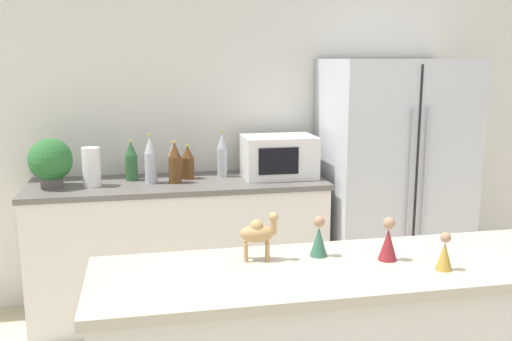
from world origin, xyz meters
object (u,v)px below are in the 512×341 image
wise_man_figurine_blue (388,242)px  wise_man_figurine_purple (319,239)px  back_bottle_4 (222,155)px  microwave (278,156)px  wise_man_figurine_crimson (445,254)px  paper_towel_roll (91,167)px  camel_figurine (258,233)px  back_bottle_2 (175,163)px  refrigerator (392,182)px  potted_plant (51,161)px  back_bottle_3 (151,160)px  back_bottle_1 (131,161)px  back_bottle_0 (188,163)px  back_bottle_5 (173,161)px

wise_man_figurine_blue → wise_man_figurine_purple: wise_man_figurine_blue is taller
back_bottle_4 → wise_man_figurine_blue: size_ratio=2.05×
microwave → wise_man_figurine_crimson: microwave is taller
microwave → wise_man_figurine_blue: size_ratio=3.14×
paper_towel_roll → camel_figurine: 1.93m
back_bottle_2 → wise_man_figurine_purple: bearing=-77.6°
refrigerator → paper_towel_roll: 2.03m
potted_plant → wise_man_figurine_crimson: size_ratio=2.39×
back_bottle_2 → back_bottle_4: (0.33, 0.14, 0.02)m
camel_figurine → wise_man_figurine_purple: size_ratio=1.16×
potted_plant → wise_man_figurine_crimson: potted_plant is taller
refrigerator → back_bottle_3: (-1.65, 0.04, 0.21)m
back_bottle_1 → wise_man_figurine_crimson: size_ratio=2.07×
back_bottle_0 → wise_man_figurine_crimson: wise_man_figurine_crimson is taller
wise_man_figurine_blue → back_bottle_1: bearing=113.8°
wise_man_figurine_blue → wise_man_figurine_purple: bearing=158.6°
refrigerator → back_bottle_5: refrigerator is taller
back_bottle_5 → back_bottle_1: bearing=-180.0°
potted_plant → wise_man_figurine_purple: (1.16, -1.81, 0.00)m
back_bottle_4 → camel_figurine: back_bottle_4 is taller
refrigerator → back_bottle_1: bearing=174.9°
back_bottle_4 → camel_figurine: bearing=-94.5°
wise_man_figurine_crimson → wise_man_figurine_purple: 0.42m
potted_plant → wise_man_figurine_purple: bearing=-57.5°
microwave → wise_man_figurine_blue: microwave is taller
back_bottle_1 → back_bottle_4: size_ratio=0.85×
camel_figurine → wise_man_figurine_blue: 0.45m
wise_man_figurine_blue → wise_man_figurine_crimson: 0.19m
back_bottle_3 → camel_figurine: (0.33, -1.82, 0.05)m
back_bottle_0 → back_bottle_2: 0.15m
refrigerator → back_bottle_2: refrigerator is taller
refrigerator → back_bottle_0: 1.43m
microwave → camel_figurine: 1.93m
wise_man_figurine_purple → microwave: bearing=80.6°
back_bottle_4 → wise_man_figurine_crimson: back_bottle_4 is taller
potted_plant → microwave: 1.46m
back_bottle_5 → camel_figurine: size_ratio=1.49×
potted_plant → wise_man_figurine_purple: potted_plant is taller
paper_towel_roll → back_bottle_4: (0.85, 0.14, 0.03)m
microwave → back_bottle_1: microwave is taller
back_bottle_2 → wise_man_figurine_blue: back_bottle_2 is taller
back_bottle_2 → back_bottle_0: bearing=51.6°
potted_plant → back_bottle_0: bearing=6.3°
paper_towel_roll → wise_man_figurine_crimson: paper_towel_roll is taller
refrigerator → back_bottle_4: (-1.17, 0.16, 0.21)m
back_bottle_5 → refrigerator: bearing=-6.0°
microwave → back_bottle_2: (-0.70, -0.06, -0.01)m
back_bottle_4 → wise_man_figurine_crimson: size_ratio=2.42×
back_bottle_3 → refrigerator: bearing=-1.5°
back_bottle_2 → wise_man_figurine_blue: 1.98m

